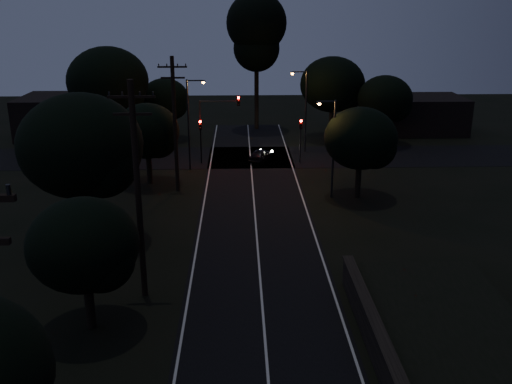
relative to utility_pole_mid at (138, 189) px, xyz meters
name	(u,v)px	position (x,y,z in m)	size (l,w,h in m)	color
road_surface	(253,193)	(6.00, 16.12, -5.73)	(60.00, 70.00, 0.03)	black
utility_pole_mid	(138,189)	(0.00, 0.00, 0.00)	(2.20, 0.30, 11.00)	black
utility_pole_far	(175,123)	(0.00, 17.00, -0.25)	(2.20, 0.30, 10.50)	black
tree_left_b	(87,248)	(-1.83, -3.10, -1.68)	(4.93, 4.93, 6.27)	black
tree_left_c	(85,149)	(-4.24, 6.85, 0.30)	(7.39, 7.39, 9.33)	black
tree_left_d	(149,133)	(-2.31, 18.89, -1.43)	(5.24, 5.24, 6.65)	black
tree_far_nw	(166,100)	(-2.82, 34.90, -1.49)	(5.19, 5.19, 6.57)	black
tree_far_w	(111,83)	(-7.72, 30.84, 0.89)	(8.00, 8.00, 10.20)	black
tree_far_ne	(335,86)	(15.25, 34.86, -0.04)	(6.96, 6.96, 8.81)	black
tree_far_e	(387,100)	(20.20, 31.89, -1.10)	(5.65, 5.65, 7.17)	black
tree_right_a	(363,140)	(14.19, 14.89, -1.23)	(5.47, 5.47, 6.96)	black
tall_pine	(257,31)	(7.00, 40.00, 5.36)	(6.77, 6.77, 15.39)	black
building_left	(69,116)	(-14.00, 37.00, -3.54)	(10.00, 8.00, 4.40)	black
building_right	(422,114)	(26.00, 38.00, -3.74)	(9.00, 7.00, 4.00)	black
signal_left	(201,133)	(1.40, 24.99, -2.90)	(0.28, 0.35, 4.10)	black
signal_right	(301,133)	(10.60, 24.99, -2.90)	(0.28, 0.35, 4.10)	black
signal_mast	(219,117)	(3.09, 24.99, -1.40)	(3.70, 0.35, 6.25)	black
streetlight_a	(190,118)	(0.69, 23.00, -1.10)	(1.66, 0.26, 8.00)	black
streetlight_b	(304,106)	(11.31, 29.00, -1.10)	(1.66, 0.26, 8.00)	black
streetlight_c	(332,142)	(11.83, 15.00, -1.39)	(1.46, 0.26, 7.50)	black
car	(260,155)	(6.91, 25.58, -5.15)	(1.39, 3.46, 1.18)	black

